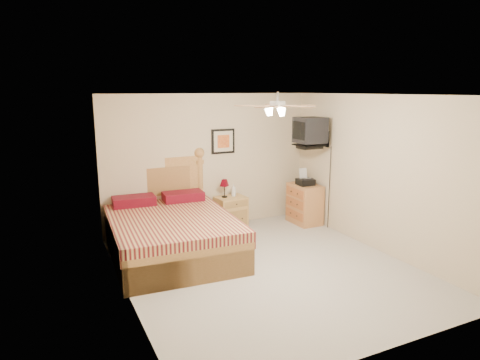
% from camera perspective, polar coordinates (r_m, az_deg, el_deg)
% --- Properties ---
extents(floor, '(4.50, 4.50, 0.00)m').
position_cam_1_polar(floor, '(6.39, 3.70, -11.77)').
color(floor, '#A39D93').
rests_on(floor, ground).
extents(ceiling, '(4.00, 4.50, 0.04)m').
position_cam_1_polar(ceiling, '(5.85, 4.04, 11.27)').
color(ceiling, white).
rests_on(ceiling, ground).
extents(wall_back, '(4.00, 0.04, 2.50)m').
position_cam_1_polar(wall_back, '(7.99, -4.08, 2.45)').
color(wall_back, '#C3B090').
rests_on(wall_back, ground).
extents(wall_front, '(4.00, 0.04, 2.50)m').
position_cam_1_polar(wall_front, '(4.26, 19.00, -6.77)').
color(wall_front, '#C3B090').
rests_on(wall_front, ground).
extents(wall_left, '(0.04, 4.50, 2.50)m').
position_cam_1_polar(wall_left, '(5.33, -15.25, -2.79)').
color(wall_left, '#C3B090').
rests_on(wall_left, ground).
extents(wall_right, '(0.04, 4.50, 2.50)m').
position_cam_1_polar(wall_right, '(7.17, 17.92, 0.80)').
color(wall_right, '#C3B090').
rests_on(wall_right, ground).
extents(bed, '(1.94, 2.47, 1.53)m').
position_cam_1_polar(bed, '(6.70, -9.25, -3.79)').
color(bed, olive).
rests_on(bed, ground).
extents(nightstand, '(0.58, 0.46, 0.59)m').
position_cam_1_polar(nightstand, '(8.11, -1.22, -4.30)').
color(nightstand, '#B2854F').
rests_on(nightstand, ground).
extents(table_lamp, '(0.19, 0.19, 0.34)m').
position_cam_1_polar(table_lamp, '(7.98, -2.09, -1.11)').
color(table_lamp, '#54010E').
rests_on(table_lamp, nightstand).
extents(lotion_bottle, '(0.11, 0.12, 0.23)m').
position_cam_1_polar(lotion_bottle, '(8.06, -0.86, -1.38)').
color(lotion_bottle, white).
rests_on(lotion_bottle, nightstand).
extents(framed_picture, '(0.46, 0.04, 0.46)m').
position_cam_1_polar(framed_picture, '(8.02, -2.27, 5.18)').
color(framed_picture, black).
rests_on(framed_picture, wall_back).
extents(dresser, '(0.46, 0.66, 0.77)m').
position_cam_1_polar(dresser, '(8.43, 8.61, -3.15)').
color(dresser, '#B77745').
rests_on(dresser, ground).
extents(fax_machine, '(0.31, 0.33, 0.31)m').
position_cam_1_polar(fax_machine, '(8.27, 8.73, 0.40)').
color(fax_machine, black).
rests_on(fax_machine, dresser).
extents(magazine_lower, '(0.29, 0.33, 0.03)m').
position_cam_1_polar(magazine_lower, '(8.49, 8.04, -0.26)').
color(magazine_lower, beige).
rests_on(magazine_lower, dresser).
extents(magazine_upper, '(0.25, 0.29, 0.02)m').
position_cam_1_polar(magazine_upper, '(8.52, 7.90, -0.07)').
color(magazine_upper, gray).
rests_on(magazine_upper, magazine_lower).
extents(wall_tv, '(0.56, 0.46, 0.58)m').
position_cam_1_polar(wall_tv, '(7.96, 10.21, 6.32)').
color(wall_tv, black).
rests_on(wall_tv, wall_right).
extents(ceiling_fan, '(1.14, 1.14, 0.28)m').
position_cam_1_polar(ceiling_fan, '(5.68, 5.03, 9.82)').
color(ceiling_fan, silver).
rests_on(ceiling_fan, ceiling).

